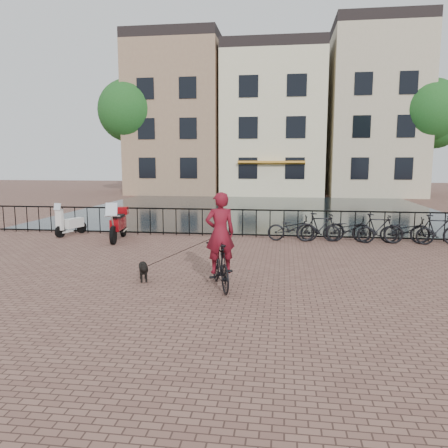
# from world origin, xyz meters

# --- Properties ---
(ground) EXTENTS (100.00, 100.00, 0.00)m
(ground) POSITION_xyz_m (0.00, 0.00, 0.00)
(ground) COLOR brown
(ground) RESTS_ON ground
(canal_water) EXTENTS (20.00, 20.00, 0.00)m
(canal_water) POSITION_xyz_m (0.00, 17.30, 0.00)
(canal_water) COLOR black
(canal_water) RESTS_ON ground
(railing) EXTENTS (20.00, 0.05, 1.02)m
(railing) POSITION_xyz_m (0.00, 8.00, 0.50)
(railing) COLOR black
(railing) RESTS_ON ground
(canal_house_left) EXTENTS (7.50, 9.00, 12.80)m
(canal_house_left) POSITION_xyz_m (-7.50, 30.00, 6.40)
(canal_house_left) COLOR #926D55
(canal_house_left) RESTS_ON ground
(canal_house_mid) EXTENTS (8.00, 9.50, 11.80)m
(canal_house_mid) POSITION_xyz_m (0.50, 30.00, 5.90)
(canal_house_mid) COLOR beige
(canal_house_mid) RESTS_ON ground
(canal_house_right) EXTENTS (7.00, 9.00, 13.30)m
(canal_house_right) POSITION_xyz_m (8.50, 30.00, 6.65)
(canal_house_right) COLOR #B8AC89
(canal_house_right) RESTS_ON ground
(tree_far_left) EXTENTS (5.04, 5.04, 9.27)m
(tree_far_left) POSITION_xyz_m (-11.00, 27.00, 6.73)
(tree_far_left) COLOR black
(tree_far_left) RESTS_ON ground
(tree_far_right) EXTENTS (4.76, 4.76, 8.76)m
(tree_far_right) POSITION_xyz_m (12.00, 27.00, 6.35)
(tree_far_right) COLOR black
(tree_far_right) RESTS_ON ground
(cyclist) EXTENTS (1.09, 1.88, 2.47)m
(cyclist) POSITION_xyz_m (0.13, 1.46, 0.94)
(cyclist) COLOR black
(cyclist) RESTS_ON ground
(dog) EXTENTS (0.48, 0.76, 0.49)m
(dog) POSITION_xyz_m (-1.73, 1.79, 0.24)
(dog) COLOR black
(dog) RESTS_ON ground
(motorcycle) EXTENTS (0.77, 2.06, 1.44)m
(motorcycle) POSITION_xyz_m (-4.25, 6.71, 0.72)
(motorcycle) COLOR maroon
(motorcycle) RESTS_ON ground
(scooter) EXTENTS (0.79, 1.44, 1.29)m
(scooter) POSITION_xyz_m (-6.40, 7.45, 0.64)
(scooter) COLOR silver
(scooter) RESTS_ON ground
(parked_bike_0) EXTENTS (1.74, 0.66, 0.90)m
(parked_bike_0) POSITION_xyz_m (1.80, 7.40, 0.45)
(parked_bike_0) COLOR black
(parked_bike_0) RESTS_ON ground
(parked_bike_1) EXTENTS (1.71, 0.69, 1.00)m
(parked_bike_1) POSITION_xyz_m (2.75, 7.40, 0.50)
(parked_bike_1) COLOR black
(parked_bike_1) RESTS_ON ground
(parked_bike_2) EXTENTS (1.78, 0.80, 0.90)m
(parked_bike_2) POSITION_xyz_m (3.70, 7.40, 0.45)
(parked_bike_2) COLOR black
(parked_bike_2) RESTS_ON ground
(parked_bike_3) EXTENTS (1.71, 0.67, 1.00)m
(parked_bike_3) POSITION_xyz_m (4.65, 7.40, 0.50)
(parked_bike_3) COLOR black
(parked_bike_3) RESTS_ON ground
(parked_bike_4) EXTENTS (1.78, 0.82, 0.90)m
(parked_bike_4) POSITION_xyz_m (5.60, 7.40, 0.45)
(parked_bike_4) COLOR black
(parked_bike_4) RESTS_ON ground
(parked_bike_5) EXTENTS (1.71, 0.65, 1.00)m
(parked_bike_5) POSITION_xyz_m (6.55, 7.40, 0.50)
(parked_bike_5) COLOR black
(parked_bike_5) RESTS_ON ground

